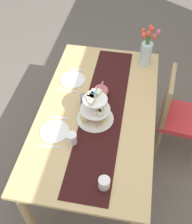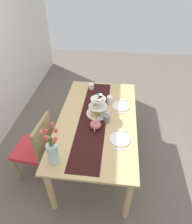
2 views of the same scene
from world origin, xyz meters
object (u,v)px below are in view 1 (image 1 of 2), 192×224
Objects in this scene: knife_left at (69,91)px; dining_table at (97,117)px; chair_left at (177,112)px; fork_left at (76,70)px; cream_jug at (104,183)px; teapot at (101,90)px; fork_right at (59,118)px; knife_right at (49,147)px; mug_white_text at (72,139)px; tulip_vase at (146,50)px; mug_grey at (85,100)px; dinner_plate_right at (54,131)px; dinner_plate_left at (73,80)px; tiered_cake_stand at (95,110)px.

dining_table is at bearing 58.24° from knife_left.
fork_left is (-0.14, -1.00, 0.25)m from chair_left.
cream_jug is 0.97m from knife_left.
cream_jug is 1.23m from fork_left.
teapot is (0.15, -0.71, 0.30)m from chair_left.
knife_right is (0.29, 0.00, 0.00)m from fork_right.
mug_white_text reaches higher than fork_right.
cream_jug is (0.85, 0.17, -0.02)m from teapot.
tulip_vase is 4.48× the size of mug_white_text.
mug_grey is at bearing 52.37° from knife_left.
fork_right is (0.61, 0.00, 0.00)m from fork_left.
dining_table is 0.42m from dinner_plate_right.
cream_jug is 1.10m from dinner_plate_left.
cream_jug is at bearing 28.05° from knife_left.
knife_left is (-0.00, -0.29, -0.06)m from teapot.
knife_left is at bearing -121.76° from dining_table.
mug_grey is (0.13, -0.12, -0.01)m from teapot.
dinner_plate_right is at bearing -130.31° from cream_jug.
tiered_cake_stand is 0.30m from mug_white_text.
mug_white_text is (0.54, -0.13, -0.01)m from teapot.
dinner_plate_left is at bearing -138.28° from dining_table.
tiered_cake_stand reaches higher than dinner_plate_right.
teapot is 0.43m from fork_right.
knife_right is (0.15, 0.00, -0.00)m from dinner_plate_right.
mug_white_text is at bearing 16.52° from knife_left.
chair_left is at bearing 129.26° from mug_white_text.
tiered_cake_stand is 3.58× the size of cream_jug.
chair_left is 1.03m from dinner_plate_left.
fork_right is 0.27m from mug_white_text.
mug_white_text is at bearing -24.34° from tulip_vase.
knife_right reaches higher than dining_table.
tulip_vase is at bearing 128.81° from knife_left.
tiered_cake_stand is 0.28m from teapot.
mug_white_text is at bearing 114.23° from knife_right.
dinner_plate_right is at bearing 0.00° from dinner_plate_left.
knife_left is at bearing 180.00° from dinner_plate_right.
dinner_plate_right reaches higher than knife_right.
dinner_plate_right is at bearing -27.16° from mug_grey.
fork_right and knife_right have the same top height.
dining_table is 0.71m from cream_jug.
mug_white_text is (-0.07, 0.16, 0.04)m from knife_right.
cream_jug is at bearing 13.79° from dining_table.
teapot is at bearing 166.56° from mug_white_text.
mug_white_text reaches higher than knife_right.
dining_table is 18.36× the size of mug_grey.
teapot is at bearing -168.99° from cream_jug.
knife_right is at bearing 0.00° from dinner_plate_right.
fork_right is at bearing -37.34° from tulip_vase.
knife_left and fork_right have the same top height.
dinner_plate_left reaches higher than knife_left.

